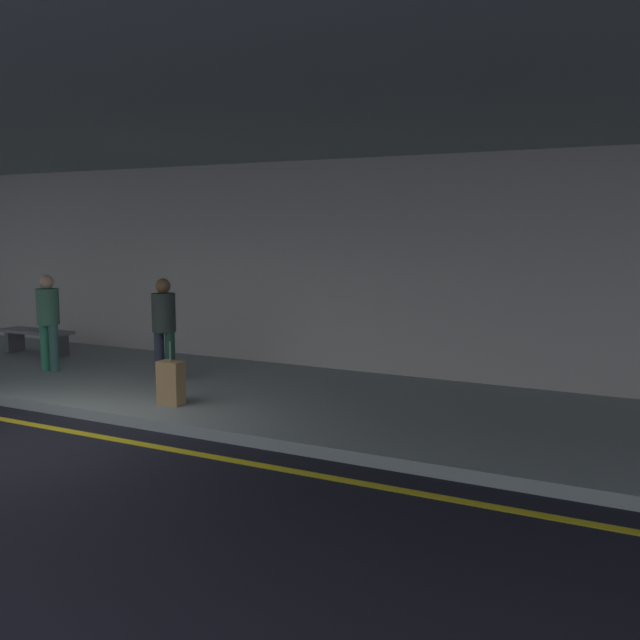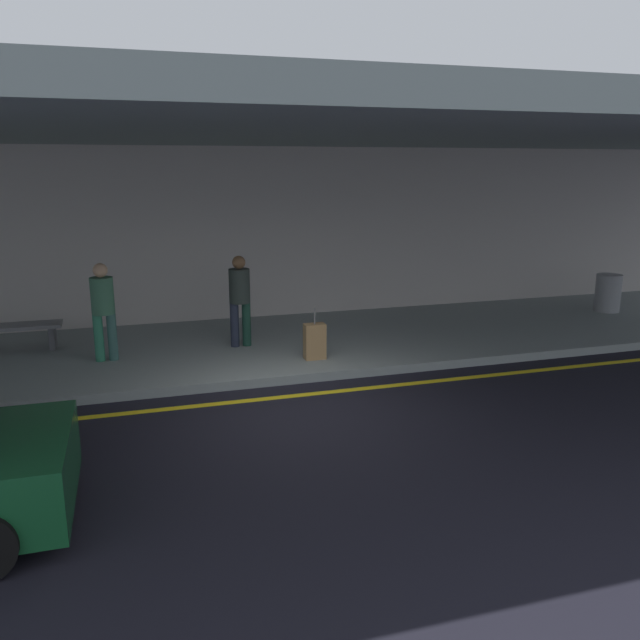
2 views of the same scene
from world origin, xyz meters
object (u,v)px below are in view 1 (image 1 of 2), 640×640
Objects in this scene: person_waiting_for_ride at (48,316)px; suitcase_upright_primary at (171,383)px; bench_metal at (36,336)px; traveler_with_luggage at (164,323)px.

person_waiting_for_ride reaches higher than suitcase_upright_primary.
traveler_with_luggage is at bearing -12.22° from bench_metal.
traveler_with_luggage and person_waiting_for_ride have the same top height.
person_waiting_for_ride is at bearing 22.94° from traveler_with_luggage.
person_waiting_for_ride is 3.62m from suitcase_upright_primary.
traveler_with_luggage is at bearing 127.30° from suitcase_upright_primary.
suitcase_upright_primary is 5.41m from bench_metal.
suitcase_upright_primary is at bearing 149.97° from traveler_with_luggage.
bench_metal is (-5.02, 2.02, 0.04)m from suitcase_upright_primary.
traveler_with_luggage is at bearing -64.15° from person_waiting_for_ride.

